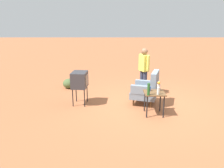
{
  "coord_description": "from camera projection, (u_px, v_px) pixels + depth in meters",
  "views": [
    {
      "loc": [
        6.64,
        -1.17,
        2.52
      ],
      "look_at": [
        -0.01,
        -1.18,
        0.65
      ],
      "focal_mm": 35.98,
      "sensor_mm": 36.0,
      "label": 1
    }
  ],
  "objects": [
    {
      "name": "bottle_wine_green",
      "position": [
        149.0,
        89.0,
        5.86
      ],
      "size": [
        0.07,
        0.07,
        0.32
      ],
      "primitive_type": "cylinder",
      "color": "#1E5623",
      "rests_on": "side_table"
    },
    {
      "name": "tv_on_stand",
      "position": [
        80.0,
        80.0,
        6.87
      ],
      "size": [
        0.63,
        0.49,
        1.03
      ],
      "color": "black",
      "rests_on": "ground"
    },
    {
      "name": "bottle_short_clear",
      "position": [
        158.0,
        91.0,
        5.92
      ],
      "size": [
        0.06,
        0.06,
        0.2
      ],
      "primitive_type": "cylinder",
      "color": "silver",
      "rests_on": "side_table"
    },
    {
      "name": "side_table",
      "position": [
        154.0,
        96.0,
        6.15
      ],
      "size": [
        0.56,
        0.56,
        0.64
      ],
      "color": "black",
      "rests_on": "ground"
    },
    {
      "name": "person_standing",
      "position": [
        144.0,
        69.0,
        7.74
      ],
      "size": [
        0.53,
        0.35,
        1.64
      ],
      "color": "#2D3347",
      "rests_on": "ground"
    },
    {
      "name": "soda_can_blue",
      "position": [
        150.0,
        89.0,
        6.23
      ],
      "size": [
        0.07,
        0.07,
        0.12
      ],
      "primitive_type": "cylinder",
      "color": "blue",
      "rests_on": "side_table"
    },
    {
      "name": "shrub_near",
      "position": [
        69.0,
        83.0,
        8.7
      ],
      "size": [
        0.48,
        0.48,
        0.37
      ],
      "primitive_type": "ellipsoid",
      "color": "#475B33",
      "rests_on": "ground"
    },
    {
      "name": "ground_plane",
      "position": [
        149.0,
        104.0,
        7.08
      ],
      "size": [
        60.0,
        60.0,
        0.0
      ],
      "primitive_type": "plane",
      "color": "#A05B38"
    },
    {
      "name": "flower_vase",
      "position": [
        159.0,
        86.0,
        6.23
      ],
      "size": [
        0.15,
        0.1,
        0.27
      ],
      "color": "silver",
      "rests_on": "side_table"
    },
    {
      "name": "armchair",
      "position": [
        147.0,
        89.0,
        6.93
      ],
      "size": [
        0.96,
        0.98,
        1.06
      ],
      "color": "brown",
      "rests_on": "ground"
    }
  ]
}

